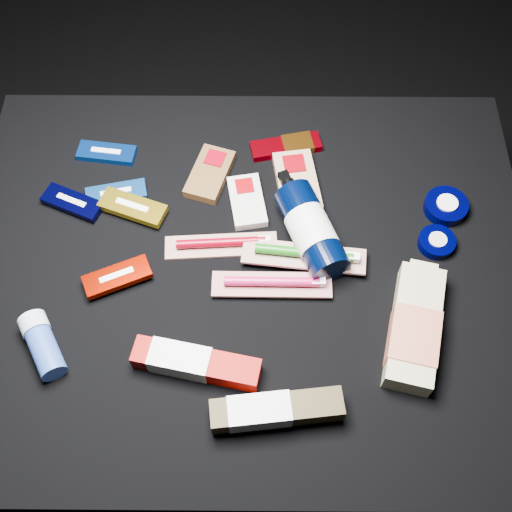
{
  "coord_description": "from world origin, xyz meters",
  "views": [
    {
      "loc": [
        0.02,
        -0.52,
        1.36
      ],
      "look_at": [
        0.01,
        0.01,
        0.42
      ],
      "focal_mm": 45.0,
      "sensor_mm": 36.0,
      "label": 1
    }
  ],
  "objects_px": {
    "deodorant_stick": "(42,344)",
    "toothpaste_carton_red": "(191,362)",
    "lotion_bottle": "(311,230)",
    "bodywash_bottle": "(414,329)"
  },
  "relations": [
    {
      "from": "lotion_bottle",
      "to": "toothpaste_carton_red",
      "type": "distance_m",
      "value": 0.3
    },
    {
      "from": "lotion_bottle",
      "to": "toothpaste_carton_red",
      "type": "height_order",
      "value": "lotion_bottle"
    },
    {
      "from": "deodorant_stick",
      "to": "toothpaste_carton_red",
      "type": "bearing_deg",
      "value": -36.1
    },
    {
      "from": "lotion_bottle",
      "to": "toothpaste_carton_red",
      "type": "xyz_separation_m",
      "value": [
        -0.19,
        -0.23,
        -0.02
      ]
    },
    {
      "from": "lotion_bottle",
      "to": "deodorant_stick",
      "type": "xyz_separation_m",
      "value": [
        -0.43,
        -0.2,
        -0.01
      ]
    },
    {
      "from": "bodywash_bottle",
      "to": "toothpaste_carton_red",
      "type": "xyz_separation_m",
      "value": [
        -0.35,
        -0.06,
        -0.0
      ]
    },
    {
      "from": "toothpaste_carton_red",
      "to": "deodorant_stick",
      "type": "bearing_deg",
      "value": -175.2
    },
    {
      "from": "deodorant_stick",
      "to": "toothpaste_carton_red",
      "type": "height_order",
      "value": "deodorant_stick"
    },
    {
      "from": "deodorant_stick",
      "to": "bodywash_bottle",
      "type": "bearing_deg",
      "value": -26.62
    },
    {
      "from": "lotion_bottle",
      "to": "toothpaste_carton_red",
      "type": "relative_size",
      "value": 1.09
    }
  ]
}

